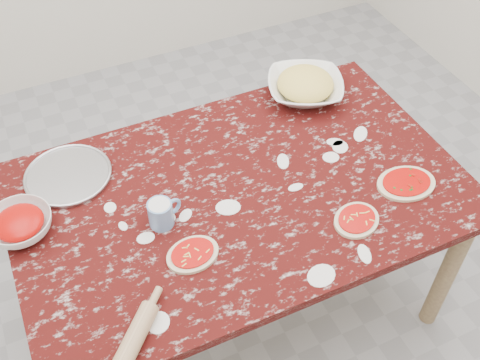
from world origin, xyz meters
name	(u,v)px	position (x,y,z in m)	size (l,w,h in m)	color
ground	(240,301)	(0.00, 0.00, 0.00)	(4.00, 4.00, 0.00)	gray
worktable	(240,205)	(0.00, 0.00, 0.67)	(1.60, 1.00, 0.75)	#360908
pizza_tray	(68,176)	(-0.54, 0.32, 0.76)	(0.31, 0.31, 0.01)	#B2B2B7
sauce_bowl	(20,225)	(-0.74, 0.13, 0.78)	(0.22, 0.22, 0.07)	white
cheese_bowl	(305,88)	(0.47, 0.38, 0.79)	(0.31, 0.31, 0.08)	white
flour_mug	(162,213)	(-0.30, -0.03, 0.80)	(0.12, 0.08, 0.10)	#6C95C9
pizza_left	(193,254)	(-0.26, -0.20, 0.76)	(0.19, 0.16, 0.02)	beige
pizza_mid	(356,220)	(0.30, -0.30, 0.76)	(0.21, 0.19, 0.02)	beige
pizza_right	(406,183)	(0.55, -0.23, 0.76)	(0.23, 0.19, 0.02)	beige
rolling_pin	(130,349)	(-0.54, -0.44, 0.78)	(0.06, 0.06, 0.28)	tan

